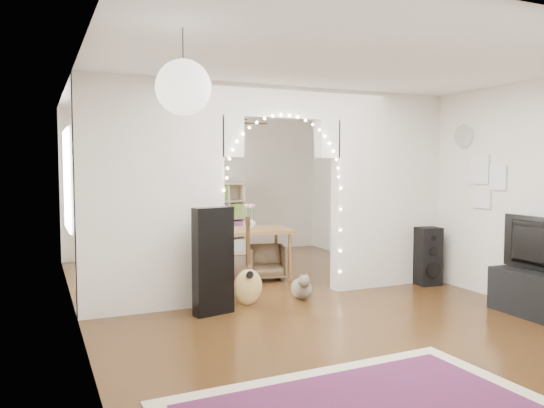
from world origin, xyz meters
name	(u,v)px	position (x,y,z in m)	size (l,w,h in m)	color
floor	(281,296)	(0.00, 0.00, 0.00)	(7.50, 7.50, 0.00)	black
ceiling	(281,87)	(0.00, 0.00, 2.70)	(5.00, 7.50, 0.02)	white
wall_back	(199,184)	(0.00, 3.75, 1.35)	(5.00, 0.02, 2.70)	silver
wall_front	(529,219)	(0.00, -3.75, 1.35)	(5.00, 0.02, 2.70)	silver
wall_left	(74,197)	(-2.50, 0.00, 1.35)	(0.02, 7.50, 2.70)	silver
wall_right	(434,189)	(2.50, 0.00, 1.35)	(0.02, 7.50, 2.70)	silver
divider_wall	(281,187)	(0.00, 0.00, 1.42)	(5.00, 0.20, 2.70)	silver
fairy_lights	(285,177)	(0.00, -0.13, 1.55)	(1.64, 0.04, 1.60)	#FFEABF
window	(67,180)	(-2.47, 1.80, 1.50)	(0.04, 1.20, 1.40)	white
wall_clock	(464,136)	(2.48, -0.60, 2.10)	(0.31, 0.31, 0.03)	white
picture_frames	(485,181)	(2.48, -1.00, 1.50)	(0.02, 0.50, 0.70)	white
paper_lantern	(183,87)	(-1.90, -2.40, 2.25)	(0.40, 0.40, 0.40)	white
ceiling_fan	(229,122)	(0.00, 2.00, 2.40)	(1.10, 1.10, 0.30)	gold
guitar_case	(213,261)	(-1.06, -0.46, 0.61)	(0.47, 0.16, 1.23)	black
acoustic_guitar	(248,273)	(-0.56, -0.25, 0.40)	(0.39, 0.20, 0.92)	#B28747
tabby_cat	(302,288)	(0.17, -0.27, 0.15)	(0.33, 0.56, 0.37)	brown
floor_speaker	(428,256)	(2.20, -0.25, 0.41)	(0.36, 0.33, 0.82)	black
media_console	(534,295)	(2.20, -2.02, 0.25)	(0.40, 1.00, 0.50)	black
tv	(536,245)	(2.20, -2.02, 0.81)	(1.07, 0.14, 0.62)	black
bookcase	(210,219)	(0.15, 3.50, 0.69)	(1.34, 0.34, 1.38)	beige
dining_table	(250,234)	(0.04, 1.17, 0.68)	(1.28, 0.93, 0.76)	brown
flower_vase	(250,223)	(0.04, 1.17, 0.85)	(0.18, 0.18, 0.19)	silver
dining_chair_left	(267,262)	(0.25, 1.03, 0.26)	(0.55, 0.57, 0.52)	#4D3C26
dining_chair_right	(208,251)	(-0.25, 2.38, 0.26)	(0.56, 0.58, 0.53)	#4D3C26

